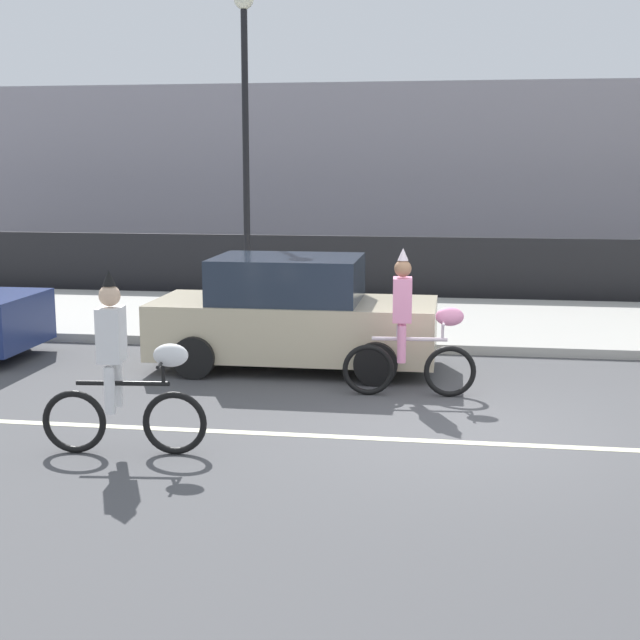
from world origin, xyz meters
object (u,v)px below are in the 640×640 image
(parked_car_beige, at_px, (293,316))
(parade_cyclist_zebra, at_px, (124,375))
(street_lamp_post, at_px, (245,106))
(parade_cyclist_pink, at_px, (411,332))

(parked_car_beige, bearing_deg, parade_cyclist_zebra, -103.75)
(parade_cyclist_zebra, bearing_deg, street_lamp_post, 93.65)
(parade_cyclist_zebra, height_order, street_lamp_post, street_lamp_post)
(parade_cyclist_zebra, xyz_separation_m, parade_cyclist_pink, (2.79, 2.77, 0.00))
(parade_cyclist_zebra, height_order, parade_cyclist_pink, same)
(parade_cyclist_zebra, relative_size, parade_cyclist_pink, 1.00)
(parade_cyclist_pink, bearing_deg, parade_cyclist_zebra, -135.25)
(parade_cyclist_zebra, xyz_separation_m, parked_car_beige, (1.01, 4.12, -0.06))
(parade_cyclist_pink, height_order, street_lamp_post, street_lamp_post)
(parade_cyclist_zebra, relative_size, parked_car_beige, 0.47)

